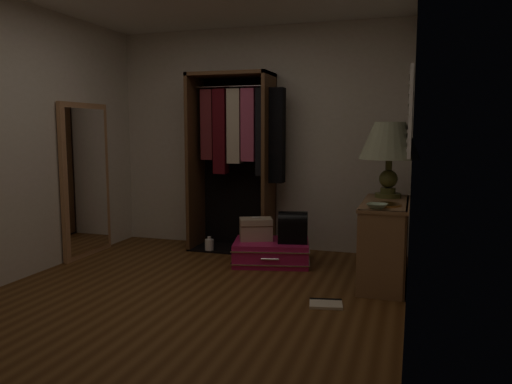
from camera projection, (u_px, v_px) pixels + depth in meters
ground at (188, 298)px, 4.19m from camera, size 4.00×4.00×0.00m
room_walls at (196, 118)px, 4.03m from camera, size 3.52×4.02×2.60m
console_bookshelf at (385, 239)px, 4.67m from camera, size 0.42×1.12×0.75m
open_wardrobe at (238, 145)px, 5.76m from camera, size 1.11×0.50×2.05m
floor_mirror at (86, 180)px, 5.54m from camera, size 0.06×0.80×1.70m
pink_suitcase at (271, 252)px, 5.27m from camera, size 0.91×0.74×0.24m
train_case at (256, 229)px, 5.30m from camera, size 0.41×0.35×0.25m
black_bag at (293, 227)px, 5.16m from camera, size 0.34×0.25×0.33m
table_lamp at (390, 143)px, 4.82m from camera, size 0.73×0.73×0.73m
brass_tray at (385, 205)px, 4.36m from camera, size 0.34×0.34×0.02m
ceramic_bowl at (377, 206)px, 4.19m from camera, size 0.20×0.20×0.04m
white_jug at (209, 245)px, 5.79m from camera, size 0.11×0.11×0.18m
floor_book at (326, 303)px, 4.04m from camera, size 0.30×0.26×0.02m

